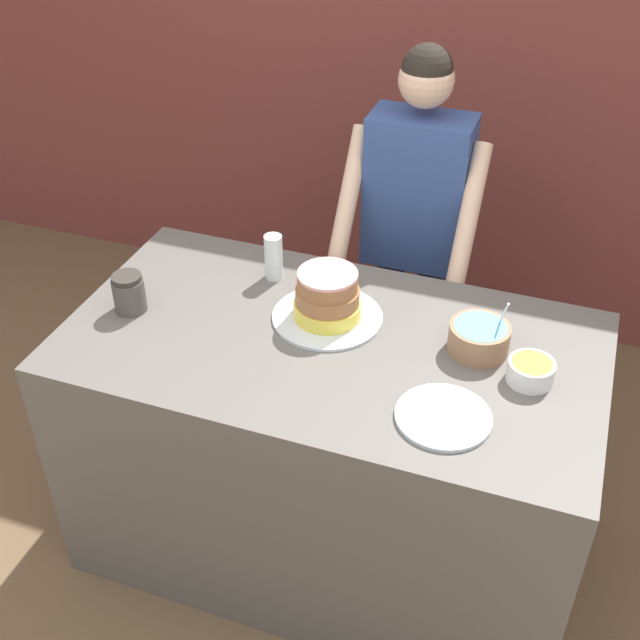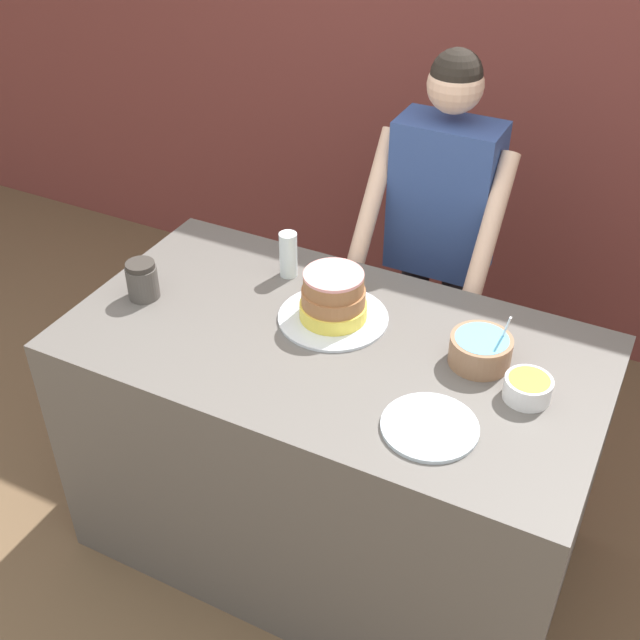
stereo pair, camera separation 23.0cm
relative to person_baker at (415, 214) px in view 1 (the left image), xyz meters
name	(u,v)px [view 1 (the left image)]	position (x,y,z in m)	size (l,w,h in m)	color
ground_plane	(285,638)	(-0.06, -1.21, -0.95)	(14.00, 14.00, 0.00)	brown
wall_back	(456,49)	(-0.06, 0.82, 0.35)	(10.00, 0.05, 2.60)	brown
counter	(330,448)	(-0.06, -0.77, -0.49)	(1.61, 0.87, 0.91)	#5B5651
person_baker	(415,214)	(0.00, 0.00, 0.00)	(0.49, 0.44, 1.57)	#2D2D38
cake	(327,299)	(-0.11, -0.67, 0.03)	(0.34, 0.34, 0.17)	silver
frosting_bowl_blue	(479,337)	(0.36, -0.67, 0.01)	(0.18, 0.18, 0.17)	#936B4C
frosting_bowl_orange	(531,371)	(0.52, -0.76, 0.00)	(0.13, 0.13, 0.07)	white
drinking_glass	(274,257)	(-0.35, -0.51, 0.04)	(0.06, 0.06, 0.16)	silver
ceramic_plate	(443,417)	(0.33, -0.99, -0.03)	(0.26, 0.26, 0.01)	silver
stoneware_jar	(129,293)	(-0.70, -0.83, 0.02)	(0.10, 0.10, 0.13)	#4C4742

